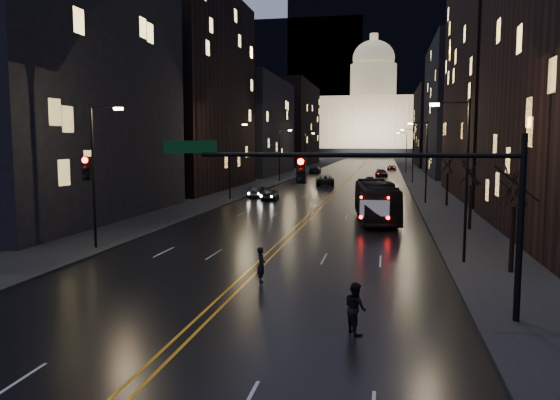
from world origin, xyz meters
The scene contains 37 objects.
ground centered at (0.00, 0.00, 0.00)m, with size 900.00×900.00×0.00m, color black.
road centered at (0.00, 130.00, 0.01)m, with size 20.00×320.00×0.02m, color black.
sidewalk_left centered at (-14.00, 130.00, 0.08)m, with size 8.00×320.00×0.16m, color black.
sidewalk_right centered at (14.00, 130.00, 0.08)m, with size 8.00×320.00×0.16m, color black.
center_line centered at (0.00, 130.00, 0.03)m, with size 0.62×320.00×0.01m, color orange.
building_left_near centered at (-21.00, 22.00, 11.00)m, with size 12.00×28.00×22.00m, color black.
building_left_mid centered at (-21.00, 54.00, 14.00)m, with size 12.00×30.00×28.00m, color black.
building_left_far centered at (-21.00, 92.00, 10.00)m, with size 12.00×34.00×20.00m, color black.
building_left_dist centered at (-21.00, 140.00, 12.00)m, with size 12.00×40.00×24.00m, color black.
building_right_tall centered at (21.00, 50.00, 19.00)m, with size 12.00×30.00×38.00m, color black.
building_right_mid centered at (21.00, 92.00, 13.00)m, with size 12.00×34.00×26.00m, color black.
building_right_dist centered at (21.00, 140.00, 11.00)m, with size 12.00×40.00×22.00m, color black.
mountain_ridge centered at (40.00, 380.00, 65.00)m, with size 520.00×60.00×130.00m, color black.
capitol centered at (0.00, 250.00, 17.15)m, with size 90.00×50.00×58.50m.
traffic_signal centered at (5.91, 0.00, 5.10)m, with size 17.29×0.45×7.00m.
streetlamp_right_near centered at (10.81, 10.00, 5.08)m, with size 2.13×0.25×9.00m.
streetlamp_left_near centered at (-10.81, 10.00, 5.08)m, with size 2.13×0.25×9.00m.
streetlamp_right_mid centered at (10.81, 40.00, 5.08)m, with size 2.13×0.25×9.00m.
streetlamp_left_mid centered at (-10.81, 40.00, 5.08)m, with size 2.13×0.25×9.00m.
streetlamp_right_far centered at (10.81, 70.00, 5.08)m, with size 2.13×0.25×9.00m.
streetlamp_left_far centered at (-10.81, 70.00, 5.08)m, with size 2.13×0.25×9.00m.
streetlamp_right_dist centered at (10.81, 100.00, 5.08)m, with size 2.13×0.25×9.00m.
streetlamp_left_dist centered at (-10.81, 100.00, 5.08)m, with size 2.13×0.25×9.00m.
tree_right_near centered at (13.00, 8.00, 4.53)m, with size 2.40×2.40×6.65m.
tree_right_mid centered at (13.00, 22.00, 4.53)m, with size 2.40×2.40×6.65m.
tree_right_far centered at (13.00, 38.00, 4.53)m, with size 2.40×2.40×6.65m.
bus centered at (5.94, 26.22, 1.70)m, with size 2.86×12.20×3.40m, color black.
oncoming_car_a centered at (-6.37, 40.64, 0.74)m, with size 1.74×4.33×1.48m, color black.
oncoming_car_b centered at (-8.50, 43.36, 0.71)m, with size 1.50×4.30×1.42m, color black.
oncoming_car_c centered at (-2.50, 64.07, 0.81)m, with size 2.67×5.80×1.61m, color black.
oncoming_car_d centered at (-8.50, 98.13, 0.82)m, with size 2.31×5.67×1.65m, color black.
receding_car_a centered at (5.45, 39.01, 0.80)m, with size 1.68×4.83×1.59m, color black.
receding_car_b centered at (4.24, 66.88, 0.70)m, with size 1.64×4.08×1.39m, color black.
receding_car_c centered at (5.89, 86.81, 0.74)m, with size 2.08×5.13×1.49m, color black.
receding_car_d centered at (8.17, 114.27, 0.63)m, with size 2.08×4.52×1.26m, color black.
pedestrian_a centered at (0.97, 4.08, 0.87)m, with size 0.63×0.41×1.73m, color black.
pedestrian_b centered at (5.74, -2.00, 0.91)m, with size 0.89×0.49×1.82m, color black.
Camera 1 is at (6.68, -20.74, 6.67)m, focal length 35.00 mm.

